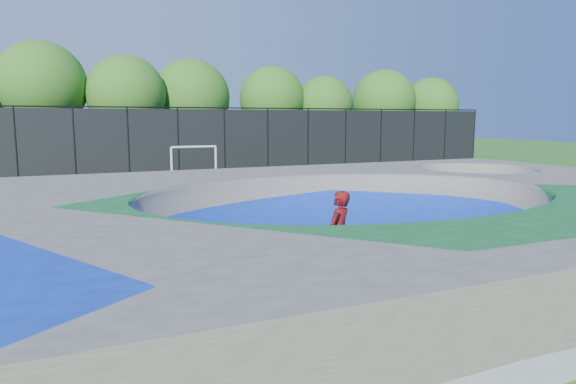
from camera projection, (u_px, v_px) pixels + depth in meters
name	position (u px, v px, depth m)	size (l,w,h in m)	color
ground	(351.00, 248.00, 13.24)	(120.00, 120.00, 0.00)	#28601A
skate_deck	(352.00, 220.00, 13.13)	(22.00, 14.00, 1.50)	gray
skater	(339.00, 235.00, 10.64)	(0.67, 0.44, 1.85)	#B80E0E
skateboard	(338.00, 277.00, 10.77)	(0.78, 0.22, 0.05)	black
soccer_goal	(194.00, 155.00, 29.39)	(2.70, 0.12, 1.78)	silver
fence	(178.00, 138.00, 31.95)	(48.09, 0.09, 4.04)	black
treeline	(196.00, 97.00, 37.51)	(52.59, 6.80, 8.37)	#3F311F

